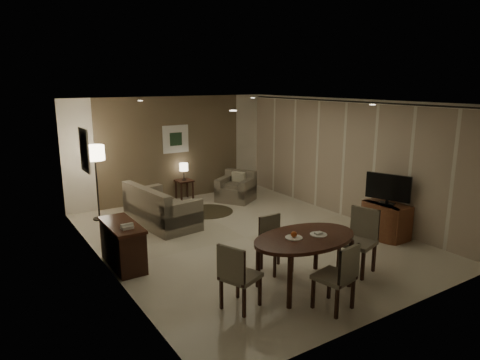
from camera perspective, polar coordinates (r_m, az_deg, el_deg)
room_shell at (r=8.65m, az=-0.72°, el=1.54°), size 5.50×7.00×2.70m
taupe_accent at (r=11.34m, az=-9.05°, el=4.14°), size 3.96×0.03×2.70m
curtain_wall at (r=10.03m, az=13.63°, el=2.60°), size 0.08×6.70×2.58m
curtain_rod at (r=9.89m, az=14.04°, el=10.15°), size 0.03×6.80×0.03m
art_back_frame at (r=11.32m, az=-8.58°, el=5.42°), size 0.72×0.03×0.72m
art_back_canvas at (r=11.31m, az=-8.55°, el=5.42°), size 0.34×0.01×0.34m
art_left_frame at (r=8.27m, az=-20.04°, el=3.74°), size 0.03×0.60×0.80m
art_left_canvas at (r=8.27m, az=-19.94°, el=3.75°), size 0.01×0.46×0.64m
downlight_nl at (r=5.88m, az=-0.92°, el=9.23°), size 0.10×0.10×0.01m
downlight_nr at (r=7.73m, az=17.25°, el=9.58°), size 0.10×0.10×0.01m
downlight_fl at (r=9.13m, az=-13.14°, el=10.27°), size 0.10×0.10×0.01m
downlight_fr at (r=10.42m, az=1.74°, el=10.90°), size 0.10×0.10×0.01m
console_desk at (r=7.57m, az=-15.36°, el=-8.34°), size 0.48×1.20×0.75m
telephone at (r=7.16m, az=-14.83°, el=-5.94°), size 0.20×0.14×0.09m
tv_cabinet at (r=9.11m, az=18.90°, el=-5.09°), size 0.48×0.90×0.70m
flat_tv at (r=8.91m, az=19.14°, el=-1.02°), size 0.36×0.85×0.60m
dining_table at (r=6.67m, az=8.57°, el=-10.75°), size 1.72×1.07×0.81m
chair_near at (r=6.11m, az=12.40°, el=-12.39°), size 0.55×0.55×0.96m
chair_far at (r=7.12m, az=4.95°, el=-8.61°), size 0.44×0.44×0.91m
chair_left at (r=6.01m, az=0.09°, el=-12.58°), size 0.60×0.60×0.96m
chair_right at (r=7.27m, az=15.37°, el=-7.98°), size 0.63×0.63×1.05m
plate_a at (r=6.44m, az=7.18°, el=-7.64°), size 0.26×0.26×0.02m
plate_b at (r=6.62m, az=10.43°, el=-7.17°), size 0.26×0.26×0.02m
fruit_apple at (r=6.42m, az=7.20°, el=-7.20°), size 0.09×0.09×0.09m
napkin at (r=6.61m, az=10.43°, el=-6.98°), size 0.12×0.08×0.03m
round_rug at (r=10.38m, az=-4.28°, el=-4.19°), size 1.20×1.20×0.01m
sofa at (r=9.49m, az=-10.43°, el=-3.31°), size 1.96×1.16×0.88m
armchair at (r=11.19m, az=-0.57°, el=-0.87°), size 1.15×1.17×0.77m
side_table at (r=11.42m, az=-7.42°, el=-1.30°), size 0.42×0.42×0.53m
table_lamp at (r=11.31m, az=-7.50°, el=1.23°), size 0.22×0.22×0.50m
floor_lamp at (r=10.08m, az=-18.55°, el=-0.39°), size 0.43×0.43×1.70m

